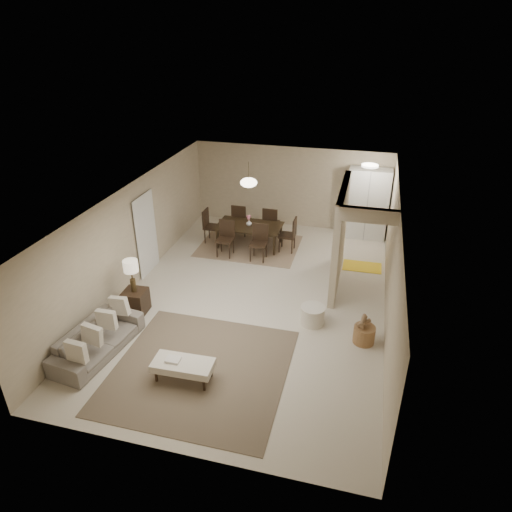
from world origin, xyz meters
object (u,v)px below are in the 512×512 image
(pantry_cabinet, at_px, (367,204))
(side_table, at_px, (136,301))
(wicker_basket, at_px, (364,335))
(ottoman_bench, at_px, (183,366))
(sofa, at_px, (98,340))
(round_pouf, at_px, (313,315))
(dining_table, at_px, (249,236))

(pantry_cabinet, height_order, side_table, pantry_cabinet)
(pantry_cabinet, bearing_deg, wicker_basket, -87.40)
(ottoman_bench, bearing_deg, side_table, 134.99)
(sofa, relative_size, ottoman_bench, 1.81)
(sofa, relative_size, side_table, 3.73)
(round_pouf, xyz_separation_m, wicker_basket, (1.10, -0.38, -0.02))
(pantry_cabinet, relative_size, wicker_basket, 4.81)
(pantry_cabinet, bearing_deg, side_table, -131.54)
(ottoman_bench, distance_m, dining_table, 5.63)
(pantry_cabinet, relative_size, ottoman_bench, 1.88)
(sofa, bearing_deg, pantry_cabinet, -27.71)
(sofa, bearing_deg, side_table, 5.46)
(sofa, bearing_deg, round_pouf, -55.56)
(pantry_cabinet, distance_m, wicker_basket, 5.28)
(pantry_cabinet, xyz_separation_m, side_table, (-4.75, -5.36, -0.78))
(sofa, distance_m, ottoman_bench, 1.94)
(pantry_cabinet, distance_m, ottoman_bench, 7.72)
(side_table, bearing_deg, round_pouf, 8.02)
(ottoman_bench, relative_size, round_pouf, 2.12)
(sofa, height_order, round_pouf, sofa)
(side_table, height_order, wicker_basket, side_table)
(side_table, relative_size, wicker_basket, 1.24)
(wicker_basket, xyz_separation_m, dining_table, (-3.42, 3.69, 0.14))
(sofa, height_order, dining_table, dining_table)
(round_pouf, bearing_deg, wicker_basket, -19.23)
(ottoman_bench, xyz_separation_m, wicker_basket, (3.12, 1.92, -0.13))
(ottoman_bench, xyz_separation_m, dining_table, (-0.30, 5.62, 0.01))
(sofa, bearing_deg, ottoman_bench, -91.47)
(sofa, bearing_deg, wicker_basket, -64.72)
(pantry_cabinet, relative_size, sofa, 1.04)
(side_table, bearing_deg, dining_table, 67.90)
(sofa, relative_size, wicker_basket, 4.62)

